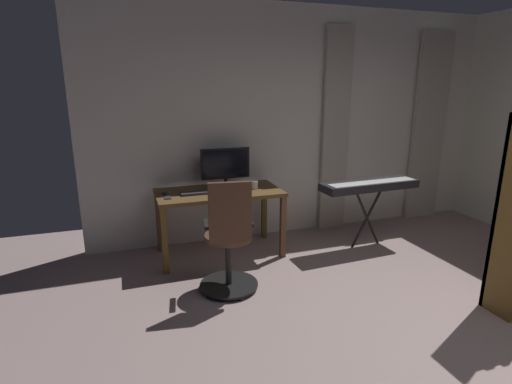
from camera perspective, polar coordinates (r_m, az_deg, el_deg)
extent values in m
plane|color=gray|center=(3.38, 28.58, -20.96)|extent=(7.61, 7.61, 0.00)
cube|color=silver|center=(5.19, 6.37, 9.77)|extent=(5.39, 0.10, 2.85)
cube|color=#B7B2A4|center=(6.20, 23.57, 8.40)|extent=(0.52, 0.06, 2.62)
cube|color=#B7B2A4|center=(5.31, 11.35, 8.45)|extent=(0.37, 0.06, 2.62)
cube|color=brown|center=(4.45, -5.36, -0.07)|extent=(1.38, 0.70, 0.04)
cube|color=brown|center=(4.47, 3.89, -5.04)|extent=(0.06, 0.06, 0.72)
cube|color=brown|center=(4.17, -13.02, -6.90)|extent=(0.06, 0.06, 0.72)
cube|color=brown|center=(5.02, 1.16, -2.75)|extent=(0.06, 0.06, 0.72)
cube|color=brown|center=(4.75, -13.83, -4.21)|extent=(0.06, 0.06, 0.72)
cylinder|color=black|center=(3.92, -3.92, -13.12)|extent=(0.56, 0.56, 0.02)
sphere|color=black|center=(3.96, -0.11, -13.02)|extent=(0.05, 0.05, 0.05)
sphere|color=black|center=(4.15, -3.20, -11.65)|extent=(0.05, 0.05, 0.05)
sphere|color=black|center=(4.05, -7.17, -12.50)|extent=(0.05, 0.05, 0.05)
sphere|color=black|center=(3.78, -6.87, -14.59)|extent=(0.05, 0.05, 0.05)
sphere|color=black|center=(3.73, -2.20, -14.99)|extent=(0.05, 0.05, 0.05)
cylinder|color=black|center=(3.82, -3.98, -10.04)|extent=(0.06, 0.06, 0.47)
cylinder|color=brown|center=(3.72, -4.05, -6.43)|extent=(0.50, 0.50, 0.05)
cube|color=#4C301F|center=(3.43, -3.76, -3.00)|extent=(0.38, 0.10, 0.55)
cube|color=black|center=(3.66, -7.21, -4.63)|extent=(0.07, 0.24, 0.03)
cube|color=black|center=(3.70, -1.00, -4.29)|extent=(0.07, 0.24, 0.03)
cylinder|color=black|center=(4.69, -4.37, 1.07)|extent=(0.18, 0.18, 0.01)
cylinder|color=black|center=(4.68, -4.38, 1.55)|extent=(0.04, 0.04, 0.07)
cube|color=black|center=(4.64, -4.45, 4.13)|extent=(0.58, 0.03, 0.36)
cube|color=black|center=(4.62, -4.40, 4.10)|extent=(0.53, 0.01, 0.31)
cube|color=#333338|center=(4.35, -8.27, -0.08)|extent=(0.39, 0.14, 0.02)
ellipsoid|color=#333338|center=(4.40, -13.06, -0.06)|extent=(0.06, 0.10, 0.04)
cube|color=#333338|center=(4.25, -12.62, -0.75)|extent=(0.07, 0.15, 0.01)
cylinder|color=white|center=(4.51, -0.28, 1.06)|extent=(0.09, 0.09, 0.09)
torus|color=white|center=(4.49, -0.98, 1.06)|extent=(0.06, 0.01, 0.06)
cube|color=brown|center=(3.79, 32.82, -3.41)|extent=(0.04, 0.30, 1.69)
cylinder|color=black|center=(4.94, 15.69, -3.59)|extent=(0.40, 0.05, 0.72)
cylinder|color=black|center=(4.94, 15.69, -3.59)|extent=(0.40, 0.05, 0.72)
cube|color=#232328|center=(4.84, 16.02, 0.95)|extent=(1.22, 0.37, 0.09)
cube|color=white|center=(4.78, 16.47, 1.36)|extent=(1.11, 0.22, 0.01)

